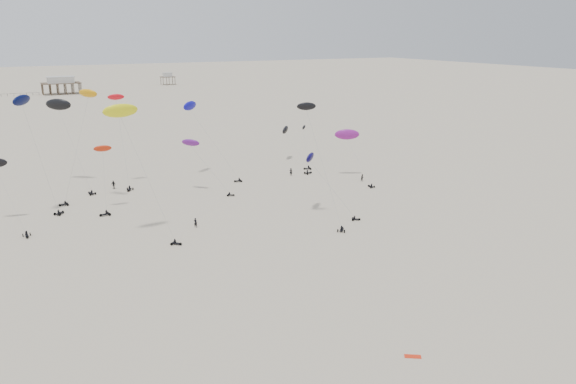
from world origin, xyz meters
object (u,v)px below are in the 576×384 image
pavilion_small (168,79)px  rig_3 (317,167)px  rig_0 (2,180)px  pavilion_main (61,86)px  spectator_0 (196,227)px

pavilion_small → rig_3: (-50.00, -284.92, 5.46)m
pavilion_small → rig_0: bearing=-111.5°
pavilion_small → rig_3: rig_3 is taller
pavilion_small → pavilion_main: bearing=-156.8°
pavilion_small → rig_3: 289.33m
pavilion_main → pavilion_small: (70.00, 30.00, -0.74)m
pavilion_main → spectator_0: 253.32m
pavilion_small → spectator_0: size_ratio=4.29×
pavilion_main → rig_0: size_ratio=1.31×
pavilion_main → pavilion_small: bearing=23.2°
rig_0 → spectator_0: (30.08, -17.92, -8.28)m
pavilion_small → rig_0: (-104.38, -265.33, 4.79)m
pavilion_small → spectator_0: 292.85m
pavilion_main → rig_0: rig_0 is taller
rig_0 → spectator_0: bearing=148.2°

